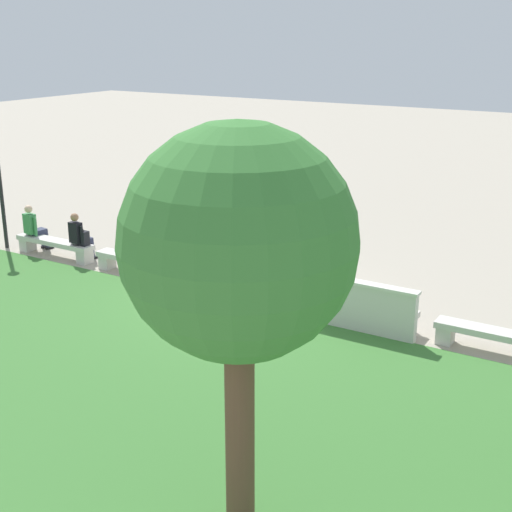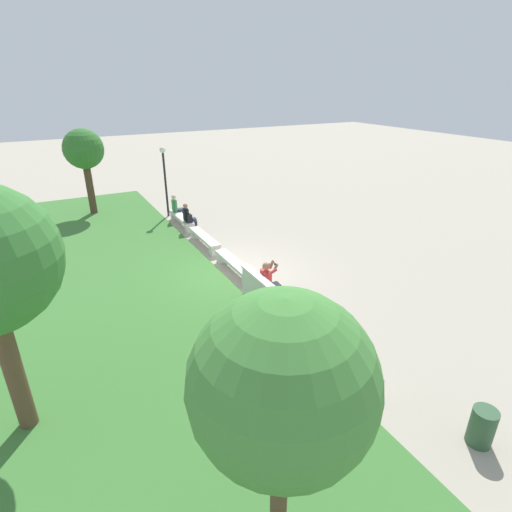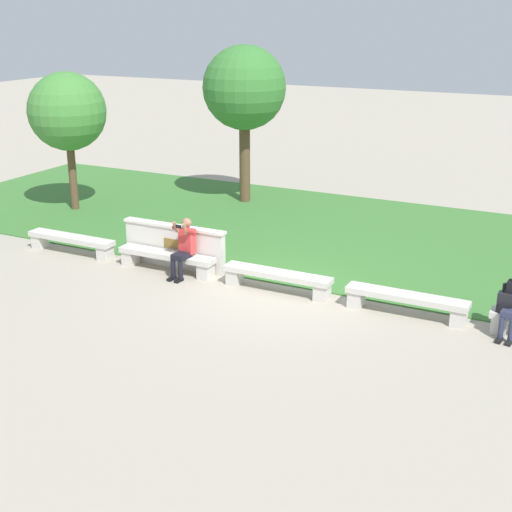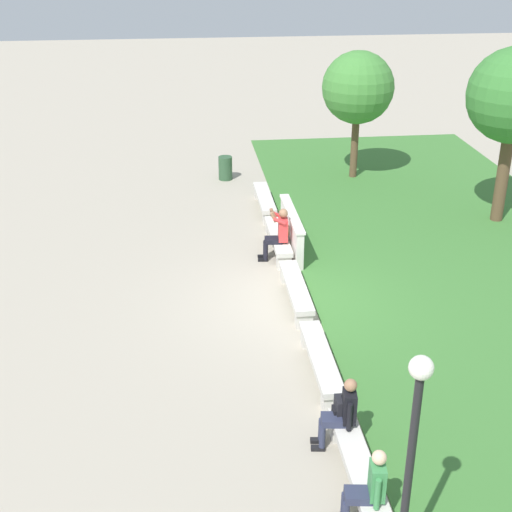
% 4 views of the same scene
% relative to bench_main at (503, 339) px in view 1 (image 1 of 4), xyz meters
% --- Properties ---
extents(ground_plane, '(80.00, 80.00, 0.00)m').
position_rel_bench_main_xyz_m(ground_plane, '(5.55, 0.00, -0.31)').
color(ground_plane, '#A89E8C').
extents(grass_strip, '(25.50, 8.00, 0.03)m').
position_rel_bench_main_xyz_m(grass_strip, '(5.55, 4.38, -0.30)').
color(grass_strip, '#3D7533').
rests_on(grass_strip, ground).
extents(bench_main, '(2.40, 0.40, 0.45)m').
position_rel_bench_main_xyz_m(bench_main, '(0.00, 0.00, 0.00)').
color(bench_main, beige).
rests_on(bench_main, ground).
extents(bench_near, '(2.40, 0.40, 0.45)m').
position_rel_bench_main_xyz_m(bench_near, '(2.78, 0.00, 0.00)').
color(bench_near, beige).
rests_on(bench_near, ground).
extents(bench_mid, '(2.40, 0.40, 0.45)m').
position_rel_bench_main_xyz_m(bench_mid, '(5.55, 0.00, 0.00)').
color(bench_mid, beige).
rests_on(bench_mid, ground).
extents(bench_far, '(2.40, 0.40, 0.45)m').
position_rel_bench_main_xyz_m(bench_far, '(8.33, 0.00, 0.00)').
color(bench_far, beige).
rests_on(bench_far, ground).
extents(bench_end, '(2.40, 0.40, 0.45)m').
position_rel_bench_main_xyz_m(bench_end, '(11.10, 0.00, 0.00)').
color(bench_end, beige).
rests_on(bench_end, ground).
extents(backrest_wall_with_plaque, '(2.64, 0.24, 1.01)m').
position_rel_bench_main_xyz_m(backrest_wall_with_plaque, '(2.78, 0.34, 0.20)').
color(backrest_wall_with_plaque, beige).
rests_on(backrest_wall_with_plaque, ground).
extents(person_photographer, '(0.49, 0.74, 1.32)m').
position_rel_bench_main_xyz_m(person_photographer, '(3.31, -0.08, 0.43)').
color(person_photographer, black).
rests_on(person_photographer, ground).
extents(person_distant, '(0.48, 0.70, 1.26)m').
position_rel_bench_main_xyz_m(person_distant, '(10.28, -0.07, 0.36)').
color(person_distant, black).
rests_on(person_distant, ground).
extents(person_companion, '(0.48, 0.70, 1.26)m').
position_rel_bench_main_xyz_m(person_companion, '(11.90, -0.07, 0.36)').
color(person_companion, black).
rests_on(person_companion, ground).
extents(backpack, '(0.28, 0.24, 0.43)m').
position_rel_bench_main_xyz_m(backpack, '(10.14, -0.05, 0.31)').
color(backpack, black).
rests_on(backpack, bench_end).
extents(tree_behind_wall, '(2.48, 2.48, 4.72)m').
position_rel_bench_main_xyz_m(tree_behind_wall, '(1.49, 6.31, 3.13)').
color(tree_behind_wall, brown).
rests_on(tree_behind_wall, ground).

